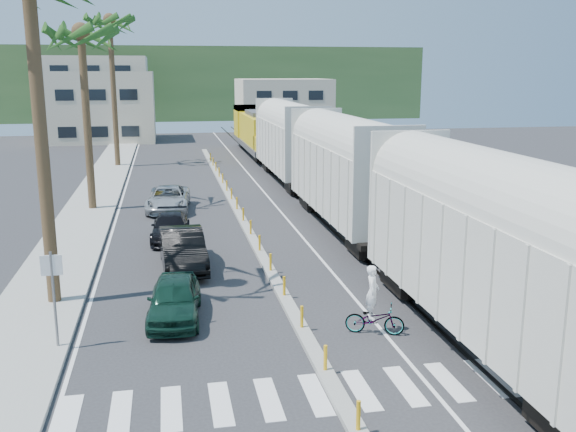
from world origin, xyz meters
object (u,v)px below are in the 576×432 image
Objects in this scene: car_lead at (174,299)px; cyclist at (374,313)px; street_sign at (53,286)px; car_second at (183,249)px.

car_lead is 1.87× the size of cyclist.
car_second is (3.86, 7.46, -1.16)m from street_sign.
car_lead is at bearing 89.70° from cyclist.
cyclist reaches higher than car_lead.
car_second reaches higher than car_lead.
street_sign is at bearing 107.97° from cyclist.
car_second is 2.22× the size of cyclist.
car_lead is at bearing -97.50° from car_second.
street_sign is 0.71× the size of car_lead.
car_second is 9.81m from cyclist.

